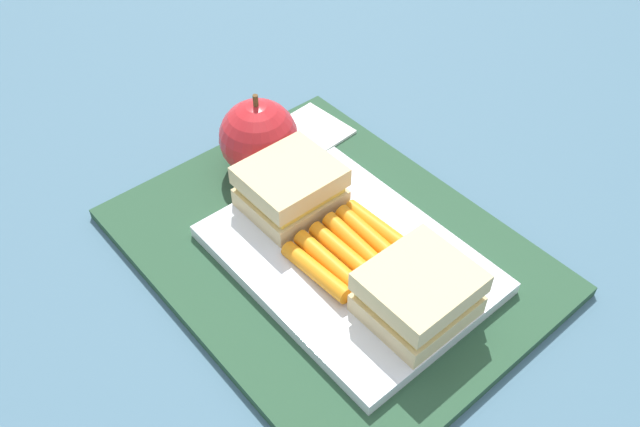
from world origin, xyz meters
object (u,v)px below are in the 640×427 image
(food_tray, at_px, (348,259))
(paper_napkin, at_px, (310,132))
(carrot_sticks_bundle, at_px, (349,249))
(sandwich_half_right, at_px, (290,187))
(apple, at_px, (259,138))
(sandwich_half_left, at_px, (418,293))

(food_tray, relative_size, paper_napkin, 3.29)
(carrot_sticks_bundle, bearing_deg, food_tray, -7.71)
(sandwich_half_right, bearing_deg, carrot_sticks_bundle, 179.93)
(food_tray, relative_size, apple, 2.64)
(carrot_sticks_bundle, bearing_deg, paper_napkin, -29.33)
(food_tray, relative_size, sandwich_half_left, 2.88)
(sandwich_half_right, height_order, carrot_sticks_bundle, sandwich_half_right)
(apple, bearing_deg, food_tray, 173.24)
(sandwich_half_left, bearing_deg, paper_napkin, -20.76)
(sandwich_half_left, distance_m, sandwich_half_right, 0.16)
(sandwich_half_left, height_order, apple, apple)
(sandwich_half_left, bearing_deg, food_tray, 0.00)
(carrot_sticks_bundle, bearing_deg, sandwich_half_left, -179.93)
(food_tray, height_order, sandwich_half_left, sandwich_half_left)
(food_tray, bearing_deg, paper_napkin, -29.42)
(food_tray, xyz_separation_m, apple, (0.15, -0.02, 0.03))
(food_tray, distance_m, sandwich_half_left, 0.08)
(food_tray, distance_m, carrot_sticks_bundle, 0.01)
(sandwich_half_left, xyz_separation_m, sandwich_half_right, (0.16, 0.00, 0.00))
(food_tray, bearing_deg, sandwich_half_right, 0.00)
(food_tray, xyz_separation_m, sandwich_half_left, (-0.08, 0.00, 0.03))
(apple, distance_m, paper_napkin, 0.08)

